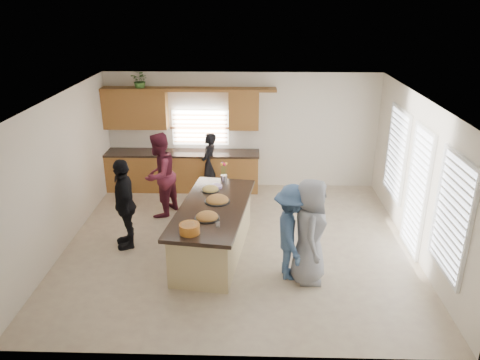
{
  "coord_description": "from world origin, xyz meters",
  "views": [
    {
      "loc": [
        0.27,
        -7.89,
        4.47
      ],
      "look_at": [
        0.03,
        0.42,
        1.15
      ],
      "focal_mm": 35.0,
      "sensor_mm": 36.0,
      "label": 1
    }
  ],
  "objects_px": {
    "salad_bowl": "(190,228)",
    "woman_left_front": "(125,203)",
    "woman_left_back": "(209,164)",
    "island": "(214,231)",
    "woman_right_back": "(292,232)",
    "woman_right_front": "(310,231)",
    "woman_left_mid": "(159,175)"
  },
  "relations": [
    {
      "from": "woman_left_mid",
      "to": "woman_left_front",
      "type": "height_order",
      "value": "woman_left_mid"
    },
    {
      "from": "salad_bowl",
      "to": "woman_right_front",
      "type": "height_order",
      "value": "woman_right_front"
    },
    {
      "from": "woman_right_front",
      "to": "woman_right_back",
      "type": "bearing_deg",
      "value": 76.44
    },
    {
      "from": "woman_left_back",
      "to": "woman_right_back",
      "type": "relative_size",
      "value": 0.9
    },
    {
      "from": "salad_bowl",
      "to": "woman_left_back",
      "type": "height_order",
      "value": "woman_left_back"
    },
    {
      "from": "woman_left_back",
      "to": "woman_right_back",
      "type": "height_order",
      "value": "woman_right_back"
    },
    {
      "from": "woman_left_mid",
      "to": "island",
      "type": "bearing_deg",
      "value": 60.66
    },
    {
      "from": "salad_bowl",
      "to": "woman_left_front",
      "type": "distance_m",
      "value": 1.88
    },
    {
      "from": "woman_left_back",
      "to": "woman_left_mid",
      "type": "distance_m",
      "value": 1.54
    },
    {
      "from": "salad_bowl",
      "to": "woman_right_back",
      "type": "bearing_deg",
      "value": 10.23
    },
    {
      "from": "woman_right_back",
      "to": "woman_left_front",
      "type": "bearing_deg",
      "value": 69.03
    },
    {
      "from": "salad_bowl",
      "to": "woman_left_back",
      "type": "bearing_deg",
      "value": 90.63
    },
    {
      "from": "salad_bowl",
      "to": "woman_left_mid",
      "type": "relative_size",
      "value": 0.18
    },
    {
      "from": "salad_bowl",
      "to": "woman_left_back",
      "type": "relative_size",
      "value": 0.22
    },
    {
      "from": "island",
      "to": "woman_left_mid",
      "type": "bearing_deg",
      "value": 136.07
    },
    {
      "from": "woman_left_mid",
      "to": "woman_right_back",
      "type": "bearing_deg",
      "value": 70.6
    },
    {
      "from": "woman_left_front",
      "to": "woman_right_back",
      "type": "xyz_separation_m",
      "value": [
        3.02,
        -0.97,
        -0.04
      ]
    },
    {
      "from": "woman_left_back",
      "to": "woman_left_mid",
      "type": "xyz_separation_m",
      "value": [
        -0.94,
        -1.21,
        0.17
      ]
    },
    {
      "from": "woman_left_mid",
      "to": "woman_right_back",
      "type": "relative_size",
      "value": 1.1
    },
    {
      "from": "woman_left_back",
      "to": "woman_right_front",
      "type": "distance_m",
      "value": 4.12
    },
    {
      "from": "woman_left_front",
      "to": "woman_right_back",
      "type": "bearing_deg",
      "value": 53.28
    },
    {
      "from": "woman_left_front",
      "to": "woman_right_back",
      "type": "height_order",
      "value": "woman_left_front"
    },
    {
      "from": "woman_left_mid",
      "to": "woman_right_front",
      "type": "bearing_deg",
      "value": 72.42
    },
    {
      "from": "woman_left_mid",
      "to": "woman_right_front",
      "type": "height_order",
      "value": "woman_left_mid"
    },
    {
      "from": "island",
      "to": "salad_bowl",
      "type": "distance_m",
      "value": 1.22
    },
    {
      "from": "woman_right_back",
      "to": "woman_right_front",
      "type": "height_order",
      "value": "woman_right_front"
    },
    {
      "from": "woman_left_front",
      "to": "woman_right_front",
      "type": "distance_m",
      "value": 3.46
    },
    {
      "from": "woman_left_back",
      "to": "woman_right_back",
      "type": "bearing_deg",
      "value": 40.41
    },
    {
      "from": "woman_left_front",
      "to": "woman_right_front",
      "type": "bearing_deg",
      "value": 53.32
    },
    {
      "from": "woman_left_front",
      "to": "woman_right_front",
      "type": "relative_size",
      "value": 0.96
    },
    {
      "from": "island",
      "to": "woman_right_back",
      "type": "distance_m",
      "value": 1.59
    },
    {
      "from": "woman_left_mid",
      "to": "woman_right_front",
      "type": "distance_m",
      "value": 3.77
    }
  ]
}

